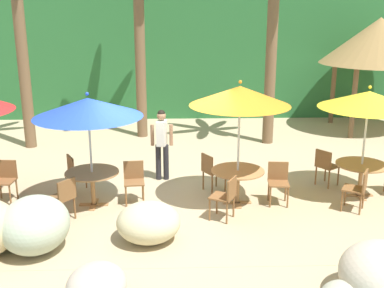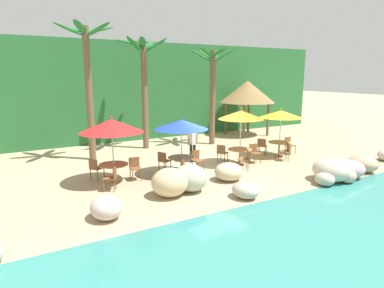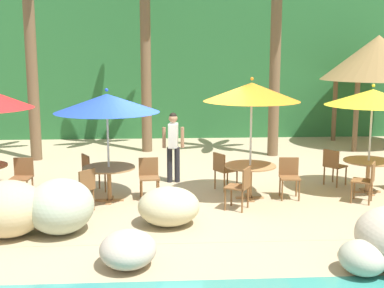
{
  "view_description": "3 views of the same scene",
  "coord_description": "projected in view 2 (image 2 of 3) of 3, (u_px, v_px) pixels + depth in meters",
  "views": [
    {
      "loc": [
        0.25,
        -9.35,
        4.03
      ],
      "look_at": [
        0.55,
        0.21,
        1.24
      ],
      "focal_mm": 44.78,
      "sensor_mm": 36.0,
      "label": 1
    },
    {
      "loc": [
        -7.68,
        -11.74,
        4.04
      ],
      "look_at": [
        -0.79,
        0.34,
        1.14
      ],
      "focal_mm": 31.22,
      "sensor_mm": 36.0,
      "label": 2
    },
    {
      "loc": [
        -0.38,
        -10.66,
        3.14
      ],
      "look_at": [
        0.24,
        -0.18,
        1.23
      ],
      "focal_mm": 48.05,
      "sensor_mm": 36.0,
      "label": 3
    }
  ],
  "objects": [
    {
      "name": "palm_tree_third",
      "position": [
        213.0,
        79.0,
        19.09
      ],
      "size": [
        2.71,
        2.86,
        5.53
      ],
      "color": "brown",
      "rests_on": "ground"
    },
    {
      "name": "umbrella_yellow",
      "position": [
        281.0,
        114.0,
        16.37
      ],
      "size": [
        2.07,
        2.07,
        2.44
      ],
      "color": "silver",
      "rests_on": "ground"
    },
    {
      "name": "terrace_deck",
      "position": [
        211.0,
        169.0,
        14.53
      ],
      "size": [
        18.0,
        5.2,
        0.01
      ],
      "color": "tan",
      "rests_on": "ground"
    },
    {
      "name": "chair_yellow_inland",
      "position": [
        262.0,
        145.0,
        16.95
      ],
      "size": [
        0.59,
        0.59,
        0.87
      ],
      "color": "brown",
      "rests_on": "ground"
    },
    {
      "name": "dining_table_yellow",
      "position": [
        279.0,
        144.0,
        16.68
      ],
      "size": [
        1.1,
        1.1,
        0.74
      ],
      "color": "#A37547",
      "rests_on": "ground"
    },
    {
      "name": "umbrella_red",
      "position": [
        112.0,
        126.0,
        12.23
      ],
      "size": [
        2.35,
        2.35,
        2.56
      ],
      "color": "silver",
      "rests_on": "ground"
    },
    {
      "name": "chair_orange_inland",
      "position": [
        222.0,
        152.0,
        15.46
      ],
      "size": [
        0.58,
        0.58,
        0.87
      ],
      "color": "brown",
      "rests_on": "ground"
    },
    {
      "name": "chair_yellow_left",
      "position": [
        286.0,
        150.0,
        15.87
      ],
      "size": [
        0.58,
        0.58,
        0.87
      ],
      "color": "brown",
      "rests_on": "ground"
    },
    {
      "name": "palm_tree_second",
      "position": [
        144.0,
        74.0,
        17.9
      ],
      "size": [
        2.78,
        2.78,
        5.95
      ],
      "color": "brown",
      "rests_on": "ground"
    },
    {
      "name": "dining_table_orange",
      "position": [
        240.0,
        152.0,
        15.09
      ],
      "size": [
        1.1,
        1.1,
        0.74
      ],
      "color": "#A37547",
      "rests_on": "ground"
    },
    {
      "name": "chair_red_inland",
      "position": [
        95.0,
        168.0,
        12.9
      ],
      "size": [
        0.58,
        0.58,
        0.87
      ],
      "color": "brown",
      "rests_on": "ground"
    },
    {
      "name": "waiter_in_white",
      "position": [
        193.0,
        142.0,
        15.51
      ],
      "size": [
        0.52,
        0.37,
        1.7
      ],
      "color": "#232328",
      "rests_on": "ground"
    },
    {
      "name": "ground_plane",
      "position": [
        211.0,
        169.0,
        14.53
      ],
      "size": [
        120.0,
        120.0,
        0.0
      ],
      "primitive_type": "plane",
      "color": "tan"
    },
    {
      "name": "foliage_backdrop",
      "position": [
        136.0,
        91.0,
        21.57
      ],
      "size": [
        28.0,
        2.4,
        6.0
      ],
      "color": "#286633",
      "rests_on": "ground"
    },
    {
      "name": "chair_orange_seaward",
      "position": [
        254.0,
        152.0,
        15.54
      ],
      "size": [
        0.46,
        0.46,
        0.87
      ],
      "color": "brown",
      "rests_on": "ground"
    },
    {
      "name": "dining_table_red",
      "position": [
        114.0,
        167.0,
        12.56
      ],
      "size": [
        1.1,
        1.1,
        0.74
      ],
      "color": "#A37547",
      "rests_on": "ground"
    },
    {
      "name": "chair_red_seaward",
      "position": [
        135.0,
        167.0,
        13.01
      ],
      "size": [
        0.45,
        0.46,
        0.87
      ],
      "color": "brown",
      "rests_on": "ground"
    },
    {
      "name": "umbrella_orange",
      "position": [
        241.0,
        115.0,
        14.75
      ],
      "size": [
        2.03,
        2.03,
        2.61
      ],
      "color": "silver",
      "rests_on": "ground"
    },
    {
      "name": "palapa_hut",
      "position": [
        247.0,
        92.0,
        22.3
      ],
      "size": [
        3.68,
        3.68,
        3.65
      ],
      "color": "brown",
      "rests_on": "ground"
    },
    {
      "name": "dining_table_blue",
      "position": [
        182.0,
        160.0,
        13.63
      ],
      "size": [
        1.1,
        1.1,
        0.74
      ],
      "color": "#A37547",
      "rests_on": "ground"
    },
    {
      "name": "rock_seawall",
      "position": [
        275.0,
        174.0,
        12.45
      ],
      "size": [
        17.06,
        3.34,
        0.97
      ],
      "color": "#CBA98D",
      "rests_on": "ground"
    },
    {
      "name": "umbrella_blue",
      "position": [
        181.0,
        124.0,
        13.33
      ],
      "size": [
        2.17,
        2.17,
        2.39
      ],
      "color": "silver",
      "rests_on": "ground"
    },
    {
      "name": "chair_orange_left",
      "position": [
        245.0,
        159.0,
        14.29
      ],
      "size": [
        0.57,
        0.57,
        0.87
      ],
      "color": "brown",
      "rests_on": "ground"
    },
    {
      "name": "chair_yellow_seaward",
      "position": [
        289.0,
        144.0,
        17.24
      ],
      "size": [
        0.45,
        0.46,
        0.87
      ],
      "color": "brown",
      "rests_on": "ground"
    },
    {
      "name": "chair_blue_left",
      "position": [
        181.0,
        168.0,
        12.81
      ],
      "size": [
        0.59,
        0.59,
        0.87
      ],
      "color": "brown",
      "rests_on": "ground"
    },
    {
      "name": "chair_blue_inland",
      "position": [
        164.0,
        160.0,
        14.02
      ],
      "size": [
        0.58,
        0.57,
        0.87
      ],
      "color": "brown",
      "rests_on": "ground"
    },
    {
      "name": "palm_tree_nearest",
      "position": [
        88.0,
        71.0,
        15.4
      ],
      "size": [
        2.83,
        2.64,
        6.33
      ],
      "color": "brown",
      "rests_on": "ground"
    },
    {
      "name": "chair_red_left",
      "position": [
        112.0,
        177.0,
        11.75
      ],
      "size": [
        0.57,
        0.57,
        0.87
      ],
      "color": "brown",
      "rests_on": "ground"
    },
    {
      "name": "chair_blue_seaward",
      "position": [
        197.0,
        159.0,
        14.21
      ],
      "size": [
        0.46,
        0.47,
        0.87
      ],
      "color": "brown",
      "rests_on": "ground"
    }
  ]
}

